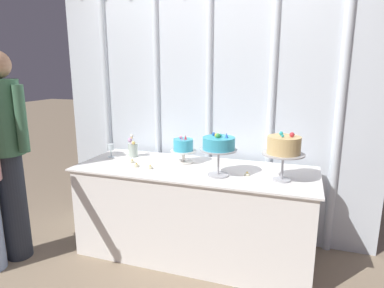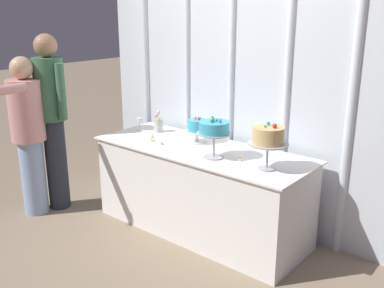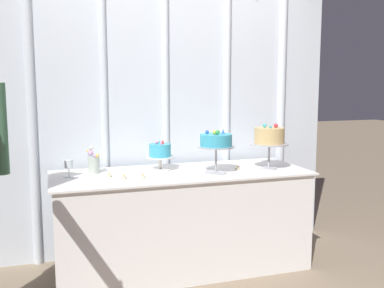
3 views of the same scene
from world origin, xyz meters
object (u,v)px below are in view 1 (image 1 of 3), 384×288
object	(u,v)px
cake_display_rightmost	(284,147)
flower_vase	(133,149)
tealight_far_right	(247,174)
cake_display_leftmost	(183,147)
tealight_near_right	(150,168)
wine_glass	(111,148)
tealight_far_left	(132,162)
cake_table	(194,212)
guest_man_dark_suit	(7,147)
cake_display_center	(219,145)
tealight_near_left	(137,166)

from	to	relation	value
cake_display_rightmost	flower_vase	world-z (taller)	cake_display_rightmost
tealight_far_right	cake_display_leftmost	bearing A→B (deg)	163.11
tealight_near_right	tealight_far_right	xyz separation A→B (m)	(0.80, 0.08, -0.00)
wine_glass	tealight_far_left	bearing A→B (deg)	-21.61
cake_table	wine_glass	bearing A→B (deg)	174.54
wine_glass	cake_display_leftmost	bearing A→B (deg)	3.19
wine_glass	guest_man_dark_suit	world-z (taller)	guest_man_dark_suit
cake_display_center	tealight_far_right	distance (m)	0.33
cake_display_rightmost	tealight_near_left	xyz separation A→B (m)	(-1.20, -0.03, -0.25)
flower_vase	tealight_far_left	distance (m)	0.22
cake_display_leftmost	guest_man_dark_suit	bearing A→B (deg)	-153.14
cake_display_center	tealight_near_right	xyz separation A→B (m)	(-0.58, -0.01, -0.23)
cake_display_center	wine_glass	size ratio (longest dim) A/B	2.72
tealight_far_left	tealight_near_right	xyz separation A→B (m)	(0.23, -0.11, 0.00)
tealight_far_right	tealight_far_left	bearing A→B (deg)	178.37
tealight_near_right	guest_man_dark_suit	xyz separation A→B (m)	(-1.11, -0.40, 0.18)
cake_table	tealight_far_right	world-z (taller)	tealight_far_right
flower_vase	tealight_far_right	distance (m)	1.15
wine_glass	tealight_near_right	xyz separation A→B (m)	(0.52, -0.22, -0.08)
flower_vase	tealight_far_left	size ratio (longest dim) A/B	5.81
cake_display_center	flower_vase	bearing A→B (deg)	162.27
wine_glass	flower_vase	size ratio (longest dim) A/B	0.59
tealight_far_right	guest_man_dark_suit	size ratio (longest dim) A/B	0.02
cake_display_leftmost	tealight_near_right	size ratio (longest dim) A/B	6.31
cake_display_leftmost	flower_vase	world-z (taller)	cake_display_leftmost
cake_display_center	tealight_near_left	bearing A→B (deg)	179.66
cake_display_center	guest_man_dark_suit	world-z (taller)	guest_man_dark_suit
cake_table	guest_man_dark_suit	world-z (taller)	guest_man_dark_suit
cake_display_center	flower_vase	xyz separation A→B (m)	(-0.91, 0.29, -0.16)
cake_table	tealight_far_right	xyz separation A→B (m)	(0.46, -0.06, 0.41)
cake_display_rightmost	tealight_far_left	size ratio (longest dim) A/B	10.07
guest_man_dark_suit	cake_display_leftmost	bearing A→B (deg)	26.86
cake_display_center	guest_man_dark_suit	xyz separation A→B (m)	(-1.69, -0.41, -0.05)
cake_display_leftmost	flower_vase	size ratio (longest dim) A/B	1.17
cake_display_center	tealight_near_right	world-z (taller)	cake_display_center
cake_display_leftmost	tealight_near_right	world-z (taller)	cake_display_leftmost
cake_table	cake_display_leftmost	distance (m)	0.57
guest_man_dark_suit	tealight_far_left	bearing A→B (deg)	30.15
flower_vase	tealight_near_right	world-z (taller)	flower_vase
cake_display_center	wine_glass	bearing A→B (deg)	169.04
tealight_near_left	cake_display_rightmost	bearing A→B (deg)	1.62
flower_vase	tealight_far_left	bearing A→B (deg)	-63.39
flower_vase	wine_glass	bearing A→B (deg)	-157.66
wine_glass	guest_man_dark_suit	bearing A→B (deg)	-133.44
cake_display_leftmost	cake_display_rightmost	bearing A→B (deg)	-13.91
cake_display_leftmost	tealight_far_left	distance (m)	0.48
cake_table	tealight_far_left	bearing A→B (deg)	-176.91
cake_display_leftmost	wine_glass	size ratio (longest dim) A/B	1.98
cake_table	wine_glass	distance (m)	0.99
flower_vase	tealight_near_right	bearing A→B (deg)	-42.77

